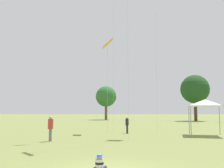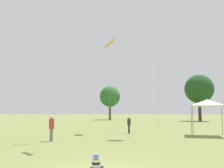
{
  "view_description": "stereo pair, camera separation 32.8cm",
  "coord_description": "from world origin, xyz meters",
  "px_view_note": "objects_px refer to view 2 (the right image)",
  "views": [
    {
      "loc": [
        0.47,
        -9.67,
        2.2
      ],
      "look_at": [
        -0.1,
        6.79,
        3.87
      ],
      "focal_mm": 42.0,
      "sensor_mm": 36.0,
      "label": 1
    },
    {
      "loc": [
        0.79,
        -9.65,
        2.2
      ],
      "look_at": [
        -0.1,
        6.79,
        3.87
      ],
      "focal_mm": 42.0,
      "sensor_mm": 36.0,
      "label": 2
    }
  ],
  "objects_px": {
    "person_standing_2": "(129,123)",
    "kite_2": "(110,45)",
    "canopy_tent": "(207,103)",
    "distant_tree_1": "(110,97)",
    "seated_toddler": "(96,163)",
    "distant_tree_0": "(199,89)",
    "person_standing_0": "(52,126)"
  },
  "relations": [
    {
      "from": "seated_toddler",
      "to": "distant_tree_0",
      "type": "distance_m",
      "value": 49.83
    },
    {
      "from": "distant_tree_0",
      "to": "distant_tree_1",
      "type": "bearing_deg",
      "value": 159.73
    },
    {
      "from": "kite_2",
      "to": "distant_tree_0",
      "type": "bearing_deg",
      "value": -172.54
    },
    {
      "from": "person_standing_2",
      "to": "kite_2",
      "type": "bearing_deg",
      "value": 24.74
    },
    {
      "from": "seated_toddler",
      "to": "person_standing_0",
      "type": "bearing_deg",
      "value": 128.85
    },
    {
      "from": "person_standing_0",
      "to": "person_standing_2",
      "type": "distance_m",
      "value": 8.7
    },
    {
      "from": "person_standing_0",
      "to": "kite_2",
      "type": "distance_m",
      "value": 11.64
    },
    {
      "from": "canopy_tent",
      "to": "distant_tree_0",
      "type": "distance_m",
      "value": 34.07
    },
    {
      "from": "canopy_tent",
      "to": "kite_2",
      "type": "height_order",
      "value": "kite_2"
    },
    {
      "from": "seated_toddler",
      "to": "distant_tree_0",
      "type": "bearing_deg",
      "value": 83.46
    },
    {
      "from": "person_standing_2",
      "to": "kite_2",
      "type": "height_order",
      "value": "kite_2"
    },
    {
      "from": "person_standing_0",
      "to": "distant_tree_1",
      "type": "distance_m",
      "value": 45.03
    },
    {
      "from": "person_standing_2",
      "to": "kite_2",
      "type": "distance_m",
      "value": 8.35
    },
    {
      "from": "distant_tree_1",
      "to": "seated_toddler",
      "type": "bearing_deg",
      "value": -86.96
    },
    {
      "from": "person_standing_0",
      "to": "person_standing_2",
      "type": "bearing_deg",
      "value": -165.15
    },
    {
      "from": "person_standing_0",
      "to": "distant_tree_0",
      "type": "height_order",
      "value": "distant_tree_0"
    },
    {
      "from": "person_standing_0",
      "to": "distant_tree_0",
      "type": "distance_m",
      "value": 43.39
    },
    {
      "from": "person_standing_2",
      "to": "distant_tree_0",
      "type": "height_order",
      "value": "distant_tree_0"
    },
    {
      "from": "distant_tree_0",
      "to": "distant_tree_1",
      "type": "height_order",
      "value": "distant_tree_0"
    },
    {
      "from": "canopy_tent",
      "to": "distant_tree_1",
      "type": "xyz_separation_m",
      "value": [
        -11.18,
        40.01,
        2.74
      ]
    },
    {
      "from": "seated_toddler",
      "to": "distant_tree_1",
      "type": "bearing_deg",
      "value": 106.21
    },
    {
      "from": "seated_toddler",
      "to": "person_standing_2",
      "type": "xyz_separation_m",
      "value": [
        1.39,
        15.53,
        0.72
      ]
    },
    {
      "from": "canopy_tent",
      "to": "distant_tree_1",
      "type": "distance_m",
      "value": 41.64
    },
    {
      "from": "seated_toddler",
      "to": "person_standing_0",
      "type": "distance_m",
      "value": 9.95
    },
    {
      "from": "person_standing_0",
      "to": "person_standing_2",
      "type": "height_order",
      "value": "person_standing_0"
    },
    {
      "from": "seated_toddler",
      "to": "kite_2",
      "type": "relative_size",
      "value": 0.06
    },
    {
      "from": "person_standing_2",
      "to": "kite_2",
      "type": "relative_size",
      "value": 0.17
    },
    {
      "from": "canopy_tent",
      "to": "person_standing_0",
      "type": "bearing_deg",
      "value": -159.34
    },
    {
      "from": "person_standing_2",
      "to": "canopy_tent",
      "type": "height_order",
      "value": "canopy_tent"
    },
    {
      "from": "canopy_tent",
      "to": "distant_tree_1",
      "type": "bearing_deg",
      "value": 105.62
    },
    {
      "from": "kite_2",
      "to": "person_standing_2",
      "type": "bearing_deg",
      "value": 98.75
    },
    {
      "from": "person_standing_2",
      "to": "distant_tree_0",
      "type": "xyz_separation_m",
      "value": [
        15.27,
        30.98,
        5.79
      ]
    }
  ]
}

